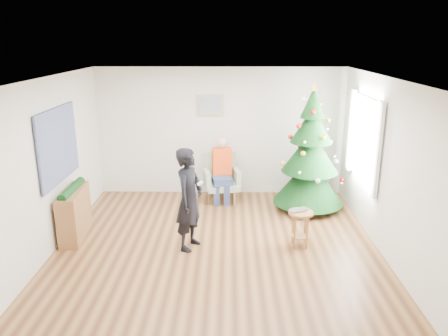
{
  "coord_description": "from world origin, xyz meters",
  "views": [
    {
      "loc": [
        0.19,
        -6.23,
        3.14
      ],
      "look_at": [
        0.1,
        0.6,
        1.1
      ],
      "focal_mm": 35.0,
      "sensor_mm": 36.0,
      "label": 1
    }
  ],
  "objects_px": {
    "christmas_tree": "(310,154)",
    "stool": "(300,229)",
    "standing_man": "(189,199)",
    "armchair": "(221,183)",
    "console": "(74,214)"
  },
  "relations": [
    {
      "from": "christmas_tree",
      "to": "console",
      "type": "height_order",
      "value": "christmas_tree"
    },
    {
      "from": "stool",
      "to": "standing_man",
      "type": "height_order",
      "value": "standing_man"
    },
    {
      "from": "armchair",
      "to": "console",
      "type": "xyz_separation_m",
      "value": [
        -2.36,
        -1.75,
        0.05
      ]
    },
    {
      "from": "christmas_tree",
      "to": "standing_man",
      "type": "distance_m",
      "value": 2.7
    },
    {
      "from": "armchair",
      "to": "christmas_tree",
      "type": "bearing_deg",
      "value": -25.74
    },
    {
      "from": "armchair",
      "to": "standing_man",
      "type": "xyz_separation_m",
      "value": [
        -0.45,
        -2.1,
        0.45
      ]
    },
    {
      "from": "christmas_tree",
      "to": "armchair",
      "type": "bearing_deg",
      "value": 165.16
    },
    {
      "from": "stool",
      "to": "armchair",
      "type": "distance_m",
      "value": 2.41
    },
    {
      "from": "armchair",
      "to": "console",
      "type": "height_order",
      "value": "armchair"
    },
    {
      "from": "stool",
      "to": "console",
      "type": "bearing_deg",
      "value": 175.23
    },
    {
      "from": "christmas_tree",
      "to": "stool",
      "type": "distance_m",
      "value": 1.83
    },
    {
      "from": "stool",
      "to": "console",
      "type": "distance_m",
      "value": 3.63
    },
    {
      "from": "christmas_tree",
      "to": "console",
      "type": "relative_size",
      "value": 2.38
    },
    {
      "from": "stool",
      "to": "standing_man",
      "type": "bearing_deg",
      "value": -178.31
    },
    {
      "from": "christmas_tree",
      "to": "stool",
      "type": "xyz_separation_m",
      "value": [
        -0.4,
        -1.61,
        -0.78
      ]
    }
  ]
}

